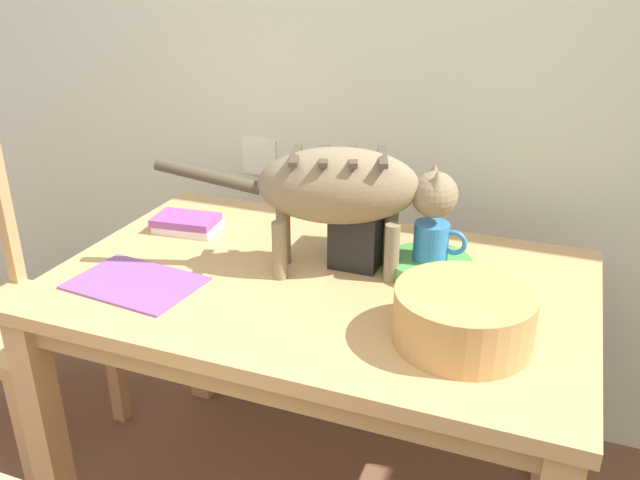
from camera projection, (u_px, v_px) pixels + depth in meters
wall_rear at (409, 35)px, 1.96m from camera, size 4.95×0.11×2.50m
dining_table at (320, 311)px, 1.65m from camera, size 1.28×0.82×0.75m
cat at (345, 189)px, 1.56m from camera, size 0.69×0.28×0.32m
saucer_bowl at (429, 266)px, 1.62m from camera, size 0.21×0.21×0.04m
coffee_mug at (433, 241)px, 1.60m from camera, size 0.13×0.09×0.09m
magazine at (135, 283)px, 1.58m from camera, size 0.32×0.23×0.01m
book_stack at (187, 224)px, 1.87m from camera, size 0.19×0.13×0.04m
wicker_basket at (463, 316)px, 1.32m from camera, size 0.28×0.28×0.12m
toaster at (363, 226)px, 1.68m from camera, size 0.12×0.20×0.18m
wooden_chair_far at (5, 315)px, 2.03m from camera, size 0.44×0.44×0.93m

